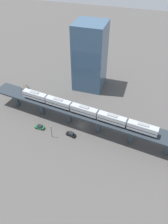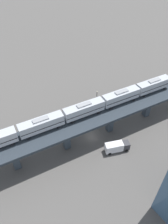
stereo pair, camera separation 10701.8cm
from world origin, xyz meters
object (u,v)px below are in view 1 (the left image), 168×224
(street_car_green, at_px, (40,127))
(office_tower, at_px, (90,57))
(street_lamp, at_px, (51,130))
(subway_train, at_px, (84,110))
(signal_hut, at_px, (25,88))
(delivery_truck, at_px, (82,111))
(street_car_black, at_px, (71,134))

(street_car_green, height_order, office_tower, office_tower)
(street_car_green, height_order, street_lamp, street_lamp)
(subway_train, distance_m, street_car_green, 22.79)
(office_tower, bearing_deg, subway_train, -167.42)
(signal_hut, relative_size, delivery_truck, 0.48)
(street_car_black, relative_size, delivery_truck, 0.62)
(delivery_truck, bearing_deg, signal_hut, 93.91)
(street_lamp, bearing_deg, signal_hut, 50.66)
(signal_hut, relative_size, street_car_green, 0.82)
(signal_hut, distance_m, street_car_green, 21.72)
(street_car_green, bearing_deg, delivery_truck, -43.16)
(street_lamp, distance_m, office_tower, 46.91)
(office_tower, bearing_deg, street_lamp, 174.90)
(street_car_green, distance_m, office_tower, 46.28)
(signal_hut, bearing_deg, street_car_green, -136.15)
(street_car_green, relative_size, office_tower, 0.12)
(office_tower, bearing_deg, street_car_green, 164.49)
(street_car_green, bearing_deg, subway_train, -73.36)
(street_car_black, distance_m, street_lamp, 8.96)
(delivery_truck, bearing_deg, street_car_black, -179.05)
(subway_train, height_order, delivery_truck, subway_train)
(signal_hut, distance_m, street_lamp, 27.93)
(subway_train, relative_size, office_tower, 1.73)
(street_car_green, bearing_deg, street_lamp, -112.92)
(subway_train, height_order, office_tower, office_tower)
(street_car_black, height_order, delivery_truck, delivery_truck)
(signal_hut, bearing_deg, street_lamp, -129.34)
(street_car_black, bearing_deg, delivery_truck, 0.95)
(signal_hut, relative_size, street_car_black, 0.77)
(signal_hut, bearing_deg, office_tower, -42.37)
(subway_train, relative_size, signal_hut, 17.20)
(subway_train, distance_m, street_car_black, 12.58)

